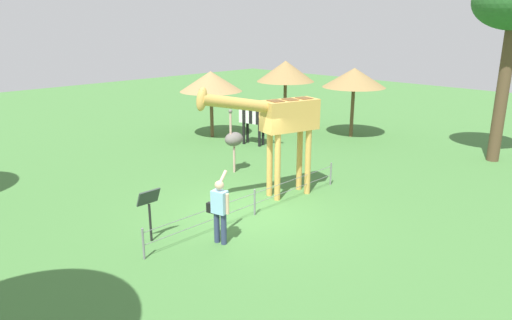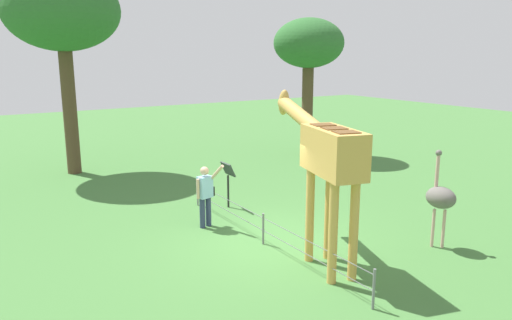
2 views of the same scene
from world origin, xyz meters
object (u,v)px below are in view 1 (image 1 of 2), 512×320
at_px(visitor, 220,208).
at_px(info_sign, 149,204).
at_px(ostrich, 234,139).
at_px(shade_hut_aside, 286,71).
at_px(zebra, 255,118).
at_px(shade_hut_far, 211,82).
at_px(shade_hut_near, 354,78).
at_px(giraffe, 281,121).

relative_size(visitor, info_sign, 1.28).
bearing_deg(ostrich, shade_hut_aside, -153.30).
distance_m(zebra, ostrich, 3.85).
bearing_deg(info_sign, visitor, 131.23).
xyz_separation_m(shade_hut_far, info_sign, (7.96, 7.18, -1.60)).
height_order(ostrich, info_sign, ostrich).
relative_size(shade_hut_near, info_sign, 2.38).
relative_size(shade_hut_near, shade_hut_aside, 0.94).
distance_m(giraffe, ostrich, 3.11).
height_order(shade_hut_near, info_sign, shade_hut_near).
xyz_separation_m(giraffe, info_sign, (4.44, -0.18, -1.38)).
bearing_deg(shade_hut_aside, ostrich, 26.70).
bearing_deg(shade_hut_far, info_sign, 42.05).
height_order(zebra, info_sign, zebra).
distance_m(shade_hut_near, info_sign, 12.93).
relative_size(shade_hut_near, shade_hut_far, 1.05).
relative_size(zebra, info_sign, 1.38).
height_order(zebra, shade_hut_aside, shade_hut_aside).
bearing_deg(shade_hut_far, zebra, 98.73).
height_order(ostrich, shade_hut_near, shade_hut_near).
distance_m(shade_hut_aside, info_sign, 12.95).
bearing_deg(shade_hut_aside, shade_hut_near, 109.50).
relative_size(shade_hut_far, shade_hut_aside, 0.90).
xyz_separation_m(visitor, shade_hut_aside, (-10.32, -7.04, 1.95)).
relative_size(visitor, zebra, 0.92).
distance_m(zebra, shade_hut_near, 4.95).
relative_size(zebra, shade_hut_aside, 0.54).
bearing_deg(shade_hut_aside, giraffe, 40.46).
height_order(visitor, shade_hut_far, shade_hut_far).
relative_size(visitor, shade_hut_aside, 0.50).
bearing_deg(zebra, visitor, 39.87).
height_order(zebra, shade_hut_far, shade_hut_far).
bearing_deg(shade_hut_far, shade_hut_near, 135.28).
height_order(zebra, shade_hut_near, shade_hut_near).
bearing_deg(zebra, giraffe, 51.81).
bearing_deg(giraffe, info_sign, -2.38).
distance_m(visitor, zebra, 9.41).
bearing_deg(info_sign, ostrich, -153.05).
xyz_separation_m(giraffe, ostrich, (-0.70, -2.80, -1.16)).
relative_size(shade_hut_aside, info_sign, 2.54).
xyz_separation_m(ostrich, shade_hut_aside, (-6.29, -3.16, 1.67)).
height_order(visitor, zebra, visitor).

